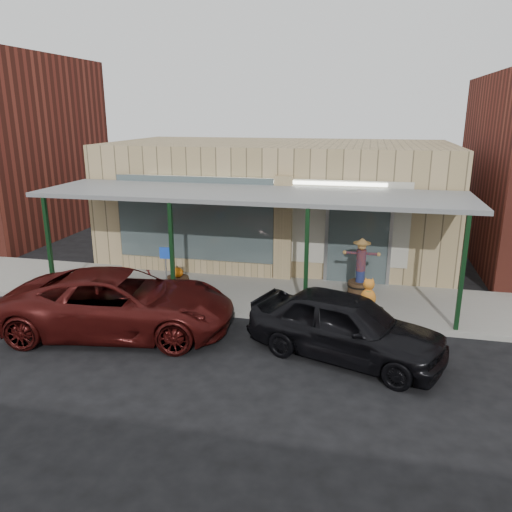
% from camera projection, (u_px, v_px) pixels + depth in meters
% --- Properties ---
extents(ground, '(120.00, 120.00, 0.00)m').
position_uv_depth(ground, '(214.00, 352.00, 11.35)').
color(ground, black).
rests_on(ground, ground).
extents(sidewalk, '(40.00, 3.20, 0.15)m').
position_uv_depth(sidewalk, '(250.00, 294.00, 14.70)').
color(sidewalk, gray).
rests_on(sidewalk, ground).
extents(storefront, '(12.00, 6.25, 4.20)m').
position_uv_depth(storefront, '(279.00, 201.00, 18.42)').
color(storefront, tan).
rests_on(storefront, ground).
extents(awning, '(12.00, 3.00, 3.04)m').
position_uv_depth(awning, '(250.00, 196.00, 13.85)').
color(awning, slate).
rests_on(awning, ground).
extents(block_buildings_near, '(61.00, 8.00, 8.00)m').
position_uv_depth(block_buildings_near, '(337.00, 153.00, 18.50)').
color(block_buildings_near, maroon).
rests_on(block_buildings_near, ground).
extents(barrel_scarecrow, '(1.00, 0.89, 1.73)m').
position_uv_depth(barrel_scarecrow, '(360.00, 277.00, 14.17)').
color(barrel_scarecrow, '#48351D').
rests_on(barrel_scarecrow, sidewalk).
extents(barrel_pumpkin, '(0.67, 0.67, 0.78)m').
position_uv_depth(barrel_pumpkin, '(178.00, 282.00, 14.66)').
color(barrel_pumpkin, '#48351D').
rests_on(barrel_pumpkin, sidewalk).
extents(handicap_sign, '(0.32, 0.05, 1.55)m').
position_uv_depth(handicap_sign, '(166.00, 267.00, 13.73)').
color(handicap_sign, gray).
rests_on(handicap_sign, sidewalk).
extents(parked_sedan, '(4.68, 3.08, 1.58)m').
position_uv_depth(parked_sedan, '(346.00, 326.00, 10.94)').
color(parked_sedan, black).
rests_on(parked_sedan, ground).
extents(car_maroon, '(5.83, 3.34, 1.53)m').
position_uv_depth(car_maroon, '(121.00, 303.00, 12.18)').
color(car_maroon, '#420E0D').
rests_on(car_maroon, ground).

